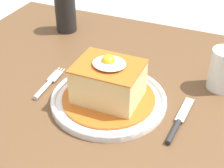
{
  "coord_description": "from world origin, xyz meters",
  "views": [
    {
      "loc": [
        0.19,
        -0.65,
        1.25
      ],
      "look_at": [
        -0.07,
        -0.05,
        0.79
      ],
      "focal_mm": 54.91,
      "sensor_mm": 36.0,
      "label": 1
    }
  ],
  "objects_px": {
    "knife": "(177,125)",
    "drinking_glass": "(223,72)",
    "fork": "(47,85)",
    "soda_can": "(66,13)",
    "main_plate": "(109,99)"
  },
  "relations": [
    {
      "from": "knife",
      "to": "drinking_glass",
      "type": "xyz_separation_m",
      "value": [
        0.06,
        0.19,
        0.04
      ]
    },
    {
      "from": "fork",
      "to": "soda_can",
      "type": "bearing_deg",
      "value": 110.55
    },
    {
      "from": "main_plate",
      "to": "drinking_glass",
      "type": "bearing_deg",
      "value": 35.74
    },
    {
      "from": "drinking_glass",
      "to": "knife",
      "type": "bearing_deg",
      "value": -108.09
    },
    {
      "from": "main_plate",
      "to": "drinking_glass",
      "type": "xyz_separation_m",
      "value": [
        0.23,
        0.17,
        0.04
      ]
    },
    {
      "from": "fork",
      "to": "drinking_glass",
      "type": "distance_m",
      "value": 0.44
    },
    {
      "from": "main_plate",
      "to": "soda_can",
      "type": "distance_m",
      "value": 0.42
    },
    {
      "from": "soda_can",
      "to": "main_plate",
      "type": "bearing_deg",
      "value": -46.82
    },
    {
      "from": "fork",
      "to": "drinking_glass",
      "type": "bearing_deg",
      "value": 23.09
    },
    {
      "from": "fork",
      "to": "soda_can",
      "type": "distance_m",
      "value": 0.33
    },
    {
      "from": "main_plate",
      "to": "drinking_glass",
      "type": "relative_size",
      "value": 2.6
    },
    {
      "from": "soda_can",
      "to": "drinking_glass",
      "type": "distance_m",
      "value": 0.53
    },
    {
      "from": "soda_can",
      "to": "drinking_glass",
      "type": "xyz_separation_m",
      "value": [
        0.51,
        -0.13,
        -0.02
      ]
    },
    {
      "from": "main_plate",
      "to": "knife",
      "type": "relative_size",
      "value": 1.65
    },
    {
      "from": "main_plate",
      "to": "fork",
      "type": "height_order",
      "value": "main_plate"
    }
  ]
}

